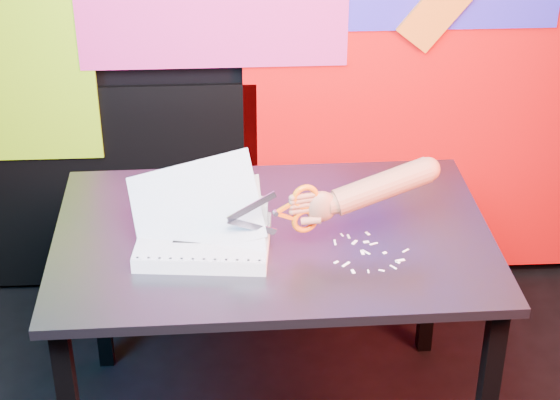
{
  "coord_description": "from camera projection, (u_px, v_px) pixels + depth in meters",
  "views": [
    {
      "loc": [
        -0.19,
        -1.7,
        2.19
      ],
      "look_at": [
        -0.06,
        0.61,
        0.87
      ],
      "focal_mm": 60.0,
      "sensor_mm": 36.0,
      "label": 1
    }
  ],
  "objects": [
    {
      "name": "scissors",
      "position": [
        299.0,
        210.0,
        2.6
      ],
      "size": [
        0.26,
        0.07,
        0.15
      ],
      "rotation": [
        0.0,
        0.0,
        0.23
      ],
      "color": "#9FA3B6",
      "rests_on": "printout_stack"
    },
    {
      "name": "work_table",
      "position": [
        273.0,
        256.0,
        2.78
      ],
      "size": [
        1.29,
        0.87,
        0.75
      ],
      "rotation": [
        0.0,
        0.0,
        0.02
      ],
      "color": "black",
      "rests_on": "ground"
    },
    {
      "name": "room",
      "position": [
        327.0,
        143.0,
        1.9
      ],
      "size": [
        3.01,
        3.01,
        2.71
      ],
      "color": "black",
      "rests_on": "ground"
    },
    {
      "name": "backdrop",
      "position": [
        301.0,
        62.0,
        3.37
      ],
      "size": [
        2.88,
        0.05,
        2.08
      ],
      "color": "red",
      "rests_on": "ground"
    },
    {
      "name": "paper_clippings",
      "position": [
        367.0,
        252.0,
        2.65
      ],
      "size": [
        0.22,
        0.22,
        0.0
      ],
      "color": "white",
      "rests_on": "work_table"
    },
    {
      "name": "hand_forearm",
      "position": [
        372.0,
        189.0,
        2.64
      ],
      "size": [
        0.43,
        0.14,
        0.16
      ],
      "rotation": [
        0.0,
        0.0,
        0.23
      ],
      "color": "brown",
      "rests_on": "work_table"
    },
    {
      "name": "printout_stack",
      "position": [
        203.0,
        240.0,
        2.65
      ],
      "size": [
        0.42,
        0.31,
        0.28
      ],
      "rotation": [
        0.0,
        0.0,
        -0.1
      ],
      "color": "silver",
      "rests_on": "work_table"
    }
  ]
}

